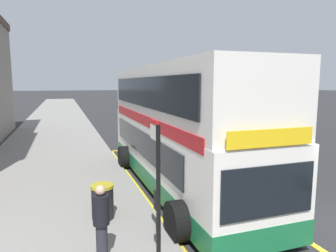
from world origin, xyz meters
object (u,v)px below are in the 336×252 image
double_decker_bus (177,131)px  bus_stop_sign (157,182)px  parked_car_navy_far (153,107)px  pedestrian_waiting_near_sign (101,220)px  parked_car_maroon_distant (200,119)px  litter_bin (103,201)px

double_decker_bus → bus_stop_sign: bearing=-115.0°
parked_car_navy_far → pedestrian_waiting_near_sign: pedestrian_waiting_near_sign is taller
bus_stop_sign → parked_car_maroon_distant: bearing=62.6°
bus_stop_sign → parked_car_navy_far: bearing=73.9°
bus_stop_sign → parked_car_maroon_distant: bus_stop_sign is taller
double_decker_bus → litter_bin: (-3.01, -2.27, -1.45)m
double_decker_bus → bus_stop_sign: 5.21m
pedestrian_waiting_near_sign → litter_bin: 2.05m
parked_car_navy_far → parked_car_maroon_distant: (-0.03, -14.21, 0.00)m
bus_stop_sign → litter_bin: size_ratio=3.11×
bus_stop_sign → parked_car_navy_far: size_ratio=0.70×
parked_car_navy_far → parked_car_maroon_distant: bearing=89.0°
parked_car_navy_far → parked_car_maroon_distant: same height
double_decker_bus → litter_bin: bearing=-143.0°
pedestrian_waiting_near_sign → litter_bin: (0.26, 2.00, -0.40)m
parked_car_navy_far → litter_bin: size_ratio=4.43×
pedestrian_waiting_near_sign → parked_car_maroon_distant: bearing=59.3°
bus_stop_sign → litter_bin: bearing=108.3°
parked_car_maroon_distant → litter_bin: bearing=-124.8°
bus_stop_sign → parked_car_navy_far: 33.32m
pedestrian_waiting_near_sign → parked_car_navy_far: bearing=71.9°
double_decker_bus → pedestrian_waiting_near_sign: size_ratio=6.60×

